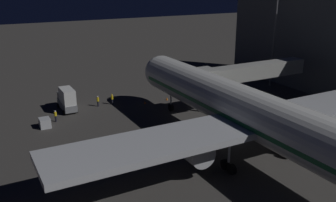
{
  "coord_description": "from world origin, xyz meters",
  "views": [
    {
      "loc": [
        28.18,
        37.96,
        20.8
      ],
      "look_at": [
        3.0,
        -8.45,
        3.5
      ],
      "focal_mm": 39.8,
      "sensor_mm": 36.0,
      "label": 1
    }
  ],
  "objects_px": {
    "ground_crew_near_nose_gear": "(55,115)",
    "jet_bridge": "(244,73)",
    "ground_crew_by_tug": "(98,101)",
    "apron_floodlight_mast": "(274,34)",
    "ops_van": "(67,99)",
    "airliner_at_gate": "(267,121)",
    "traffic_cone_nose_starboard": "(145,102)",
    "baggage_container_mid_row": "(45,123)",
    "ground_crew_marshaller_fwd": "(112,99)",
    "traffic_cone_nose_port": "(167,99)"
  },
  "relations": [
    {
      "from": "ground_crew_near_nose_gear",
      "to": "traffic_cone_nose_starboard",
      "type": "height_order",
      "value": "ground_crew_near_nose_gear"
    },
    {
      "from": "ops_van",
      "to": "baggage_container_mid_row",
      "type": "height_order",
      "value": "ops_van"
    },
    {
      "from": "jet_bridge",
      "to": "airliner_at_gate",
      "type": "bearing_deg",
      "value": 57.34
    },
    {
      "from": "airliner_at_gate",
      "to": "apron_floodlight_mast",
      "type": "distance_m",
      "value": 36.85
    },
    {
      "from": "ground_crew_near_nose_gear",
      "to": "traffic_cone_nose_starboard",
      "type": "xyz_separation_m",
      "value": [
        -15.69,
        -1.33,
        -0.72
      ]
    },
    {
      "from": "traffic_cone_nose_starboard",
      "to": "ground_crew_marshaller_fwd",
      "type": "bearing_deg",
      "value": -24.85
    },
    {
      "from": "airliner_at_gate",
      "to": "ground_crew_marshaller_fwd",
      "type": "bearing_deg",
      "value": -76.25
    },
    {
      "from": "ops_van",
      "to": "baggage_container_mid_row",
      "type": "distance_m",
      "value": 7.81
    },
    {
      "from": "airliner_at_gate",
      "to": "traffic_cone_nose_starboard",
      "type": "relative_size",
      "value": 105.57
    },
    {
      "from": "baggage_container_mid_row",
      "to": "airliner_at_gate",
      "type": "bearing_deg",
      "value": 128.72
    },
    {
      "from": "ground_crew_by_tug",
      "to": "traffic_cone_nose_starboard",
      "type": "bearing_deg",
      "value": 161.72
    },
    {
      "from": "ground_crew_near_nose_gear",
      "to": "jet_bridge",
      "type": "bearing_deg",
      "value": 165.37
    },
    {
      "from": "ground_crew_marshaller_fwd",
      "to": "ground_crew_by_tug",
      "type": "bearing_deg",
      "value": -3.32
    },
    {
      "from": "ops_van",
      "to": "traffic_cone_nose_port",
      "type": "bearing_deg",
      "value": 169.93
    },
    {
      "from": "baggage_container_mid_row",
      "to": "ground_crew_near_nose_gear",
      "type": "height_order",
      "value": "ground_crew_near_nose_gear"
    },
    {
      "from": "airliner_at_gate",
      "to": "ground_crew_near_nose_gear",
      "type": "distance_m",
      "value": 32.2
    },
    {
      "from": "ground_crew_marshaller_fwd",
      "to": "ground_crew_by_tug",
      "type": "height_order",
      "value": "ground_crew_marshaller_fwd"
    },
    {
      "from": "airliner_at_gate",
      "to": "apron_floodlight_mast",
      "type": "xyz_separation_m",
      "value": [
        -25.5,
        -26.17,
        4.82
      ]
    },
    {
      "from": "jet_bridge",
      "to": "ground_crew_by_tug",
      "type": "distance_m",
      "value": 25.17
    },
    {
      "from": "apron_floodlight_mast",
      "to": "traffic_cone_nose_starboard",
      "type": "distance_m",
      "value": 29.61
    },
    {
      "from": "ops_van",
      "to": "jet_bridge",
      "type": "bearing_deg",
      "value": 155.67
    },
    {
      "from": "baggage_container_mid_row",
      "to": "ground_crew_marshaller_fwd",
      "type": "bearing_deg",
      "value": -156.73
    },
    {
      "from": "traffic_cone_nose_starboard",
      "to": "ground_crew_near_nose_gear",
      "type": "bearing_deg",
      "value": 4.86
    },
    {
      "from": "jet_bridge",
      "to": "apron_floodlight_mast",
      "type": "bearing_deg",
      "value": -150.8
    },
    {
      "from": "baggage_container_mid_row",
      "to": "ground_crew_near_nose_gear",
      "type": "xyz_separation_m",
      "value": [
        -1.93,
        -1.63,
        0.29
      ]
    },
    {
      "from": "baggage_container_mid_row",
      "to": "ground_crew_near_nose_gear",
      "type": "distance_m",
      "value": 2.54
    },
    {
      "from": "ground_crew_near_nose_gear",
      "to": "ground_crew_by_tug",
      "type": "relative_size",
      "value": 0.96
    },
    {
      "from": "airliner_at_gate",
      "to": "jet_bridge",
      "type": "xyz_separation_m",
      "value": [
        -11.9,
        -18.57,
        0.1
      ]
    },
    {
      "from": "airliner_at_gate",
      "to": "ops_van",
      "type": "distance_m",
      "value": 34.41
    },
    {
      "from": "traffic_cone_nose_port",
      "to": "ground_crew_by_tug",
      "type": "bearing_deg",
      "value": -11.86
    },
    {
      "from": "apron_floodlight_mast",
      "to": "ops_van",
      "type": "xyz_separation_m",
      "value": [
        40.49,
        -4.56,
        -8.69
      ]
    },
    {
      "from": "airliner_at_gate",
      "to": "ground_crew_marshaller_fwd",
      "type": "distance_m",
      "value": 31.32
    },
    {
      "from": "apron_floodlight_mast",
      "to": "ops_van",
      "type": "relative_size",
      "value": 3.18
    },
    {
      "from": "ops_van",
      "to": "ground_crew_by_tug",
      "type": "distance_m",
      "value": 5.21
    },
    {
      "from": "baggage_container_mid_row",
      "to": "traffic_cone_nose_starboard",
      "type": "height_order",
      "value": "baggage_container_mid_row"
    },
    {
      "from": "jet_bridge",
      "to": "baggage_container_mid_row",
      "type": "relative_size",
      "value": 12.43
    },
    {
      "from": "apron_floodlight_mast",
      "to": "traffic_cone_nose_starboard",
      "type": "xyz_separation_m",
      "value": [
        27.7,
        -1.51,
        -10.34
      ]
    },
    {
      "from": "jet_bridge",
      "to": "traffic_cone_nose_starboard",
      "type": "relative_size",
      "value": 40.36
    },
    {
      "from": "jet_bridge",
      "to": "apron_floodlight_mast",
      "type": "xyz_separation_m",
      "value": [
        -13.6,
        -7.6,
        4.73
      ]
    },
    {
      "from": "airliner_at_gate",
      "to": "ground_crew_near_nose_gear",
      "type": "height_order",
      "value": "airliner_at_gate"
    },
    {
      "from": "apron_floodlight_mast",
      "to": "baggage_container_mid_row",
      "type": "relative_size",
      "value": 10.27
    },
    {
      "from": "ground_crew_marshaller_fwd",
      "to": "jet_bridge",
      "type": "bearing_deg",
      "value": 149.17
    },
    {
      "from": "apron_floodlight_mast",
      "to": "ground_crew_near_nose_gear",
      "type": "relative_size",
      "value": 10.16
    },
    {
      "from": "jet_bridge",
      "to": "baggage_container_mid_row",
      "type": "distance_m",
      "value": 32.72
    },
    {
      "from": "jet_bridge",
      "to": "ground_crew_near_nose_gear",
      "type": "distance_m",
      "value": 31.18
    },
    {
      "from": "traffic_cone_nose_starboard",
      "to": "ops_van",
      "type": "bearing_deg",
      "value": -13.42
    },
    {
      "from": "ground_crew_marshaller_fwd",
      "to": "ops_van",
      "type": "bearing_deg",
      "value": -4.96
    },
    {
      "from": "ops_van",
      "to": "ground_crew_marshaller_fwd",
      "type": "xyz_separation_m",
      "value": [
        -7.63,
        0.66,
        -0.87
      ]
    },
    {
      "from": "ops_van",
      "to": "ground_crew_near_nose_gear",
      "type": "distance_m",
      "value": 5.34
    },
    {
      "from": "apron_floodlight_mast",
      "to": "traffic_cone_nose_port",
      "type": "height_order",
      "value": "apron_floodlight_mast"
    }
  ]
}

